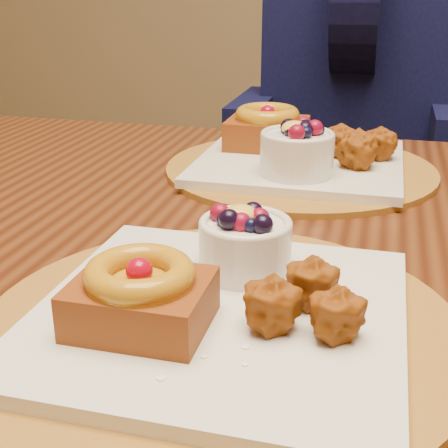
{
  "coord_description": "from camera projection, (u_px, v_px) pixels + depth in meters",
  "views": [
    {
      "loc": [
        0.07,
        -0.57,
        1.01
      ],
      "look_at": [
        -0.05,
        -0.11,
        0.82
      ],
      "focal_mm": 50.0,
      "sensor_mm": 36.0,
      "label": 1
    }
  ],
  "objects": [
    {
      "name": "place_setting_far",
      "position": [
        298.0,
        154.0,
        0.87
      ],
      "size": [
        0.38,
        0.38,
        0.09
      ],
      "color": "brown",
      "rests_on": "dining_table"
    },
    {
      "name": "dining_table",
      "position": [
        270.0,
        290.0,
        0.72
      ],
      "size": [
        1.6,
        0.9,
        0.76
      ],
      "color": "#351609",
      "rests_on": "ground"
    },
    {
      "name": "diner",
      "position": [
        356.0,
        56.0,
        1.39
      ],
      "size": [
        0.49,
        0.48,
        0.79
      ],
      "rotation": [
        0.0,
        0.0,
        0.38
      ],
      "color": "black",
      "rests_on": "ground"
    },
    {
      "name": "place_setting_near",
      "position": [
        219.0,
        303.0,
        0.49
      ],
      "size": [
        0.38,
        0.38,
        0.08
      ],
      "color": "brown",
      "rests_on": "dining_table"
    },
    {
      "name": "chair_far",
      "position": [
        364.0,
        190.0,
        1.49
      ],
      "size": [
        0.57,
        0.57,
        0.97
      ],
      "rotation": [
        0.0,
        0.0,
        -0.25
      ],
      "color": "black",
      "rests_on": "ground"
    }
  ]
}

